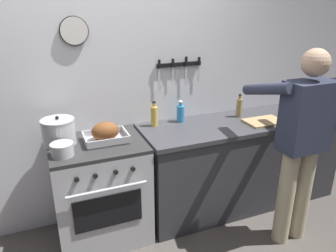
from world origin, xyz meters
TOP-DOWN VIEW (x-y plane):
  - wall_back at (-0.00, 1.35)m, footprint 6.00×0.13m
  - counter_block at (1.20, 0.99)m, footprint 2.03×0.65m
  - stove at (-0.22, 0.99)m, footprint 0.76×0.67m
  - person_cook at (1.29, 0.35)m, footprint 0.51×0.63m
  - roasting_pan at (-0.14, 0.99)m, footprint 0.35×0.26m
  - stock_pot at (-0.49, 1.08)m, footprint 0.26×0.26m
  - saucepan at (-0.49, 0.85)m, footprint 0.17×0.17m
  - cutting_board at (1.34, 0.87)m, footprint 0.36×0.24m
  - bottle_dish_soap at (0.62, 1.19)m, footprint 0.07×0.07m
  - bottle_vinegar at (1.21, 1.10)m, footprint 0.06×0.06m
  - bottle_cooking_oil at (0.35, 1.17)m, footprint 0.06×0.06m

SIDE VIEW (x-z plane):
  - stove at x=-0.22m, z-range 0.00..0.90m
  - counter_block at x=1.20m, z-range 0.00..0.90m
  - cutting_board at x=1.34m, z-range 0.90..0.92m
  - saucepan at x=-0.49m, z-range 0.90..1.00m
  - person_cook at x=1.29m, z-range 0.12..1.78m
  - roasting_pan at x=-0.14m, z-range 0.89..1.05m
  - bottle_dish_soap at x=0.62m, z-range 0.88..1.09m
  - bottle_vinegar at x=1.21m, z-range 0.88..1.11m
  - bottle_cooking_oil at x=0.35m, z-range 0.88..1.12m
  - stock_pot at x=-0.49m, z-range 0.89..1.12m
  - wall_back at x=0.00m, z-range 0.00..2.60m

